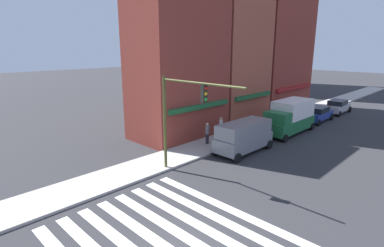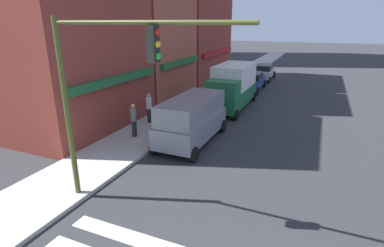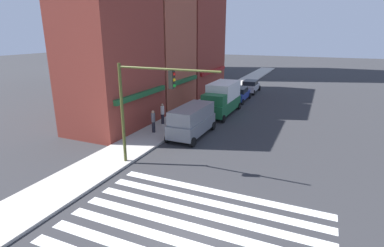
% 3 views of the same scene
% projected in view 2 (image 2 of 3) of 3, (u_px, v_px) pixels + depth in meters
% --- Properties ---
extents(storefront_row, '(25.72, 5.30, 15.79)m').
position_uv_depth(storefront_row, '(157.00, 0.00, 23.37)').
color(storefront_row, maroon).
rests_on(storefront_row, ground_plane).
extents(traffic_signal, '(0.32, 6.08, 6.06)m').
position_uv_depth(traffic_signal, '(101.00, 81.00, 8.74)').
color(traffic_signal, '#474C1E').
rests_on(traffic_signal, ground_plane).
extents(van_grey, '(5.01, 2.22, 2.34)m').
position_uv_depth(van_grey, '(192.00, 118.00, 15.06)').
color(van_grey, slate).
rests_on(van_grey, ground_plane).
extents(box_truck_green, '(6.20, 2.42, 3.04)m').
position_uv_depth(box_truck_green, '(232.00, 86.00, 21.25)').
color(box_truck_green, '#1E6638').
rests_on(box_truck_green, ground_plane).
extents(sedan_blue, '(4.44, 2.02, 1.59)m').
position_uv_depth(sedan_blue, '(251.00, 81.00, 27.06)').
color(sedan_blue, navy).
rests_on(sedan_blue, ground_plane).
extents(sedan_silver, '(4.45, 2.02, 1.59)m').
position_uv_depth(sedan_silver, '(263.00, 72.00, 32.11)').
color(sedan_silver, '#B7B7BC').
rests_on(sedan_silver, ground_plane).
extents(pedestrian_white_shirt, '(0.32, 0.32, 1.77)m').
position_uv_depth(pedestrian_white_shirt, '(149.00, 108.00, 17.72)').
color(pedestrian_white_shirt, '#23232D').
rests_on(pedestrian_white_shirt, sidewalk_left).
extents(pedestrian_grey_coat, '(0.32, 0.32, 1.77)m').
position_uv_depth(pedestrian_grey_coat, '(134.00, 120.00, 15.54)').
color(pedestrian_grey_coat, '#23232D').
rests_on(pedestrian_grey_coat, sidewalk_left).
extents(pedestrian_blue_shirt, '(0.32, 0.32, 1.77)m').
position_uv_depth(pedestrian_blue_shirt, '(221.00, 79.00, 26.47)').
color(pedestrian_blue_shirt, '#23232D').
rests_on(pedestrian_blue_shirt, sidewalk_left).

